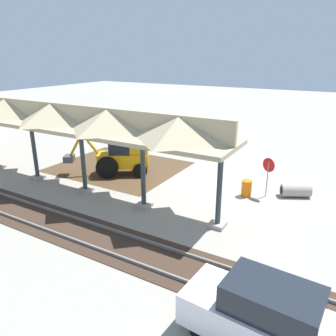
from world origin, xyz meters
name	(u,v)px	position (x,y,z in m)	size (l,w,h in m)	color
ground_plane	(216,186)	(0.00, 0.00, 0.00)	(120.00, 120.00, 0.00)	gray
dirt_work_zone	(119,167)	(7.21, 0.08, 0.00)	(8.39, 7.00, 0.01)	#4C3823
platform_canopy	(53,115)	(8.13, 4.50, 4.18)	(21.23, 3.20, 4.90)	#9E998E
rail_tracks	(139,252)	(0.00, 7.97, 0.03)	(60.00, 2.58, 0.15)	slate
stop_sign	(268,169)	(-2.92, 0.04, 1.59)	(0.70, 0.35, 2.21)	gray
backhoe	(121,156)	(6.15, 1.14, 1.26)	(5.13, 3.83, 2.82)	orange
dirt_mound	(114,160)	(8.41, -0.90, 0.00)	(4.94, 4.94, 2.34)	#4C3823
concrete_pipe	(296,191)	(-4.32, -0.77, 0.35)	(1.69, 1.34, 0.70)	#9E9384
distant_parked_car	(264,316)	(-5.33, 9.94, 0.98)	(4.31, 2.05, 1.98)	silver
traffic_barrel	(246,188)	(-1.96, 0.49, 0.45)	(0.56, 0.56, 0.90)	orange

